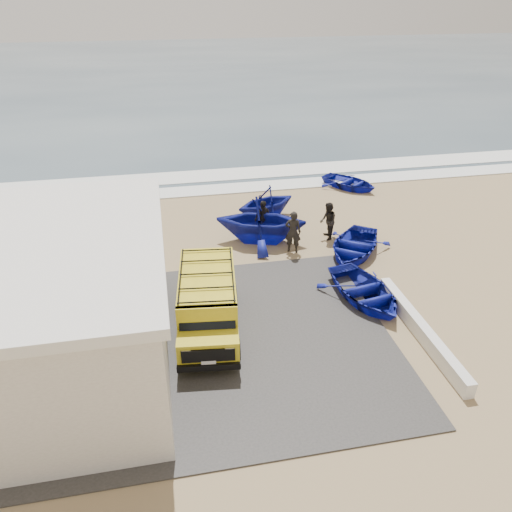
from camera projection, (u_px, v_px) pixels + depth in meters
ground at (259, 304)px, 18.80m from camera, size 160.00×160.00×0.00m
slab at (213, 343)px, 16.73m from camera, size 12.00×10.00×0.05m
ocean at (176, 72)px, 66.91m from camera, size 180.00×88.00×0.01m
surf_line at (218, 189)px, 29.10m from camera, size 180.00×1.60×0.06m
surf_wash at (213, 175)px, 31.25m from camera, size 180.00×2.20×0.04m
building at (25, 309)px, 14.76m from camera, size 8.40×9.40×4.30m
parapet at (421, 330)px, 16.95m from camera, size 0.35×6.00×0.55m
van at (208, 301)px, 16.97m from camera, size 2.44×5.07×2.10m
boat_near_left at (365, 291)px, 18.85m from camera, size 3.44×4.32×0.80m
boat_near_right at (354, 246)px, 22.08m from camera, size 4.57×4.81×0.81m
boat_mid_left at (261, 220)px, 22.82m from camera, size 4.99×4.61×2.17m
boat_far_left at (266, 202)px, 25.28m from camera, size 4.03×3.79×1.70m
boat_far_right at (349, 182)px, 29.22m from camera, size 3.96×4.14×0.70m
fisherman_front at (293, 232)px, 21.99m from camera, size 0.84×0.70×1.96m
fisherman_middle at (328, 221)px, 23.17m from camera, size 0.77×0.94×1.79m
fisherman_back at (263, 218)px, 23.57m from camera, size 1.08×0.90×1.73m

